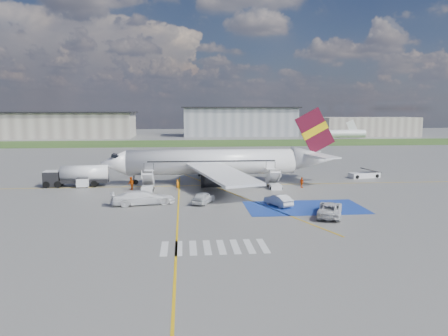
% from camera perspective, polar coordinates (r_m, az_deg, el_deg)
% --- Properties ---
extents(ground, '(400.00, 400.00, 0.00)m').
position_cam_1_polar(ground, '(55.07, -0.74, -4.47)').
color(ground, '#60605E').
rests_on(ground, ground).
extents(grass_strip, '(400.00, 30.00, 0.01)m').
position_cam_1_polar(grass_strip, '(149.17, -3.67, 3.26)').
color(grass_strip, '#2D4C1E').
rests_on(grass_strip, ground).
extents(taxiway_line_main, '(120.00, 0.20, 0.01)m').
position_cam_1_polar(taxiway_line_main, '(66.82, -1.56, -2.30)').
color(taxiway_line_main, gold).
rests_on(taxiway_line_main, ground).
extents(taxiway_line_cross, '(0.20, 60.00, 0.01)m').
position_cam_1_polar(taxiway_line_cross, '(45.19, -6.09, -7.24)').
color(taxiway_line_cross, gold).
rests_on(taxiway_line_cross, ground).
extents(taxiway_line_diag, '(20.71, 56.45, 0.01)m').
position_cam_1_polar(taxiway_line_diag, '(66.82, -1.56, -2.30)').
color(taxiway_line_diag, gold).
rests_on(taxiway_line_diag, ground).
extents(staging_box, '(14.00, 8.00, 0.01)m').
position_cam_1_polar(staging_box, '(52.97, 10.51, -5.09)').
color(staging_box, navy).
rests_on(staging_box, ground).
extents(crosswalk, '(9.00, 4.00, 0.01)m').
position_cam_1_polar(crosswalk, '(37.59, -1.28, -10.31)').
color(crosswalk, silver).
rests_on(crosswalk, ground).
extents(terminal_west, '(60.00, 22.00, 10.00)m').
position_cam_1_polar(terminal_west, '(190.64, -20.84, 5.25)').
color(terminal_west, gray).
rests_on(terminal_west, ground).
extents(terminal_centre, '(48.00, 18.00, 12.00)m').
position_cam_1_polar(terminal_centre, '(190.30, 2.02, 6.04)').
color(terminal_centre, gray).
rests_on(terminal_centre, ground).
extents(terminal_east, '(40.00, 16.00, 8.00)m').
position_cam_1_polar(terminal_east, '(198.36, 18.31, 5.15)').
color(terminal_east, gray).
rests_on(terminal_east, ground).
extents(airliner, '(36.81, 32.95, 11.92)m').
position_cam_1_polar(airliner, '(68.40, -0.43, 0.81)').
color(airliner, silver).
rests_on(airliner, ground).
extents(airstairs_fwd, '(1.90, 5.20, 3.60)m').
position_cam_1_polar(airstairs_fwd, '(63.54, -9.96, -2.37)').
color(airstairs_fwd, silver).
rests_on(airstairs_fwd, ground).
extents(airstairs_aft, '(1.90, 5.20, 3.60)m').
position_cam_1_polar(airstairs_aft, '(64.71, 6.61, -2.12)').
color(airstairs_aft, silver).
rests_on(airstairs_aft, ground).
extents(fuel_tanker, '(9.42, 2.83, 3.19)m').
position_cam_1_polar(fuel_tanker, '(69.59, -18.65, -1.19)').
color(fuel_tanker, black).
rests_on(fuel_tanker, ground).
extents(gpu_cart, '(1.87, 1.31, 1.48)m').
position_cam_1_polar(gpu_cart, '(68.24, -17.97, -1.90)').
color(gpu_cart, silver).
rests_on(gpu_cart, ground).
extents(belt_loader, '(5.81, 3.01, 1.68)m').
position_cam_1_polar(belt_loader, '(78.10, 17.88, -0.90)').
color(belt_loader, silver).
rests_on(belt_loader, ground).
extents(car_silver_a, '(3.40, 4.61, 1.46)m').
position_cam_1_polar(car_silver_a, '(54.25, -2.71, -3.88)').
color(car_silver_a, silver).
rests_on(car_silver_a, ground).
extents(car_silver_b, '(3.04, 4.53, 1.41)m').
position_cam_1_polar(car_silver_b, '(53.30, 7.12, -4.17)').
color(car_silver_b, '#B8BABF').
rests_on(car_silver_b, ground).
extents(van_white_a, '(4.22, 5.85, 2.00)m').
position_cam_1_polar(van_white_a, '(49.44, 13.68, -4.93)').
color(van_white_a, silver).
rests_on(van_white_a, ground).
extents(van_white_b, '(6.12, 3.37, 2.27)m').
position_cam_1_polar(van_white_b, '(54.41, -10.53, -3.53)').
color(van_white_b, white).
rests_on(van_white_b, ground).
extents(crew_fwd, '(0.65, 0.67, 1.55)m').
position_cam_1_polar(crew_fwd, '(63.34, -6.06, -2.19)').
color(crew_fwd, orange).
rests_on(crew_fwd, ground).
extents(crew_nose, '(1.09, 1.16, 1.91)m').
position_cam_1_polar(crew_nose, '(64.38, -12.04, -1.99)').
color(crew_nose, '#DE550B').
rests_on(crew_nose, ground).
extents(crew_aft, '(0.72, 1.01, 1.59)m').
position_cam_1_polar(crew_aft, '(65.84, 10.13, -1.87)').
color(crew_aft, '#E5540C').
rests_on(crew_aft, ground).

